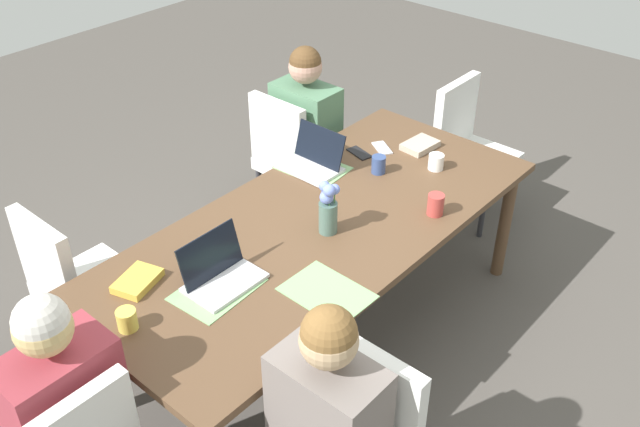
{
  "coord_description": "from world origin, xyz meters",
  "views": [
    {
      "loc": [
        2.1,
        1.83,
        2.7
      ],
      "look_at": [
        0.0,
        0.0,
        0.8
      ],
      "focal_mm": 39.81,
      "sensor_mm": 36.0,
      "label": 1
    }
  ],
  "objects_px": {
    "chair_head_left_right_near": "(468,144)",
    "chair_near_right_mid": "(75,280)",
    "book_red_cover": "(420,145)",
    "phone_silver": "(382,148)",
    "laptop_near_left_mid": "(313,161)",
    "coffee_mug_near_right": "(436,205)",
    "flower_vase": "(328,206)",
    "book_blue_cover": "(137,281)",
    "coffee_mug_centre_right": "(436,162)",
    "dining_table": "(320,233)",
    "coffee_mug_centre_left": "(379,165)",
    "chair_near_left_mid": "(291,153)",
    "laptop_head_right_left_far": "(221,274)",
    "person_near_left_mid": "(306,148)",
    "phone_black": "(359,153)",
    "coffee_mug_near_left": "(127,320)"
  },
  "relations": [
    {
      "from": "flower_vase",
      "to": "coffee_mug_centre_right",
      "type": "distance_m",
      "value": 0.82
    },
    {
      "from": "person_near_left_mid",
      "to": "laptop_near_left_mid",
      "type": "relative_size",
      "value": 3.73
    },
    {
      "from": "laptop_near_left_mid",
      "to": "coffee_mug_near_right",
      "type": "height_order",
      "value": "laptop_near_left_mid"
    },
    {
      "from": "chair_head_left_right_near",
      "to": "coffee_mug_near_left",
      "type": "distance_m",
      "value": 2.62
    },
    {
      "from": "chair_head_left_right_near",
      "to": "chair_near_right_mid",
      "type": "distance_m",
      "value": 2.54
    },
    {
      "from": "chair_head_left_right_near",
      "to": "coffee_mug_centre_right",
      "type": "height_order",
      "value": "chair_head_left_right_near"
    },
    {
      "from": "chair_head_left_right_near",
      "to": "coffee_mug_centre_left",
      "type": "relative_size",
      "value": 9.43
    },
    {
      "from": "dining_table",
      "to": "coffee_mug_centre_right",
      "type": "height_order",
      "value": "coffee_mug_centre_right"
    },
    {
      "from": "book_blue_cover",
      "to": "phone_silver",
      "type": "xyz_separation_m",
      "value": [
        -1.63,
        0.07,
        -0.01
      ]
    },
    {
      "from": "chair_near_left_mid",
      "to": "flower_vase",
      "type": "bearing_deg",
      "value": 51.56
    },
    {
      "from": "coffee_mug_near_right",
      "to": "book_blue_cover",
      "type": "xyz_separation_m",
      "value": [
        1.28,
        -0.66,
        -0.04
      ]
    },
    {
      "from": "coffee_mug_near_right",
      "to": "laptop_near_left_mid",
      "type": "bearing_deg",
      "value": -85.05
    },
    {
      "from": "laptop_near_left_mid",
      "to": "coffee_mug_near_left",
      "type": "relative_size",
      "value": 3.62
    },
    {
      "from": "chair_head_left_right_near",
      "to": "coffee_mug_centre_right",
      "type": "distance_m",
      "value": 0.85
    },
    {
      "from": "chair_head_left_right_near",
      "to": "book_red_cover",
      "type": "bearing_deg",
      "value": 3.39
    },
    {
      "from": "chair_near_left_mid",
      "to": "laptop_head_right_left_far",
      "type": "distance_m",
      "value": 1.6
    },
    {
      "from": "person_near_left_mid",
      "to": "laptop_head_right_left_far",
      "type": "height_order",
      "value": "person_near_left_mid"
    },
    {
      "from": "coffee_mug_centre_right",
      "to": "book_red_cover",
      "type": "bearing_deg",
      "value": -124.8
    },
    {
      "from": "laptop_near_left_mid",
      "to": "book_blue_cover",
      "type": "bearing_deg",
      "value": 3.83
    },
    {
      "from": "person_near_left_mid",
      "to": "flower_vase",
      "type": "relative_size",
      "value": 4.45
    },
    {
      "from": "chair_near_left_mid",
      "to": "book_blue_cover",
      "type": "height_order",
      "value": "chair_near_left_mid"
    },
    {
      "from": "flower_vase",
      "to": "book_blue_cover",
      "type": "height_order",
      "value": "flower_vase"
    },
    {
      "from": "chair_head_left_right_near",
      "to": "coffee_mug_centre_right",
      "type": "relative_size",
      "value": 10.63
    },
    {
      "from": "chair_near_left_mid",
      "to": "coffee_mug_near_left",
      "type": "height_order",
      "value": "chair_near_left_mid"
    },
    {
      "from": "dining_table",
      "to": "coffee_mug_near_right",
      "type": "xyz_separation_m",
      "value": [
        -0.42,
        0.37,
        0.12
      ]
    },
    {
      "from": "person_near_left_mid",
      "to": "laptop_head_right_left_far",
      "type": "relative_size",
      "value": 3.73
    },
    {
      "from": "person_near_left_mid",
      "to": "coffee_mug_near_left",
      "type": "bearing_deg",
      "value": 21.24
    },
    {
      "from": "coffee_mug_centre_left",
      "to": "chair_near_left_mid",
      "type": "bearing_deg",
      "value": -101.64
    },
    {
      "from": "flower_vase",
      "to": "phone_silver",
      "type": "bearing_deg",
      "value": -160.41
    },
    {
      "from": "chair_near_left_mid",
      "to": "flower_vase",
      "type": "distance_m",
      "value": 1.26
    },
    {
      "from": "dining_table",
      "to": "coffee_mug_centre_right",
      "type": "xyz_separation_m",
      "value": [
        -0.79,
        0.14,
        0.11
      ]
    },
    {
      "from": "chair_head_left_right_near",
      "to": "chair_near_right_mid",
      "type": "height_order",
      "value": "same"
    },
    {
      "from": "book_red_cover",
      "to": "chair_head_left_right_near",
      "type": "bearing_deg",
      "value": -172.11
    },
    {
      "from": "laptop_head_right_left_far",
      "to": "coffee_mug_centre_left",
      "type": "xyz_separation_m",
      "value": [
        -1.17,
        -0.05,
        0.0
      ]
    },
    {
      "from": "book_red_cover",
      "to": "phone_silver",
      "type": "xyz_separation_m",
      "value": [
        0.15,
        -0.16,
        -0.01
      ]
    },
    {
      "from": "dining_table",
      "to": "book_red_cover",
      "type": "xyz_separation_m",
      "value": [
        -0.92,
        -0.05,
        0.08
      ]
    },
    {
      "from": "person_near_left_mid",
      "to": "coffee_mug_centre_right",
      "type": "height_order",
      "value": "person_near_left_mid"
    },
    {
      "from": "chair_head_left_right_near",
      "to": "laptop_near_left_mid",
      "type": "xyz_separation_m",
      "value": [
        1.2,
        -0.27,
        0.29
      ]
    },
    {
      "from": "person_near_left_mid",
      "to": "phone_silver",
      "type": "bearing_deg",
      "value": 88.22
    },
    {
      "from": "coffee_mug_centre_right",
      "to": "book_blue_cover",
      "type": "bearing_deg",
      "value": -14.36
    },
    {
      "from": "coffee_mug_near_right",
      "to": "coffee_mug_centre_right",
      "type": "xyz_separation_m",
      "value": [
        -0.36,
        -0.24,
        -0.01
      ]
    },
    {
      "from": "laptop_head_right_left_far",
      "to": "coffee_mug_near_right",
      "type": "height_order",
      "value": "laptop_head_right_left_far"
    },
    {
      "from": "dining_table",
      "to": "coffee_mug_near_right",
      "type": "bearing_deg",
      "value": 138.35
    },
    {
      "from": "coffee_mug_centre_right",
      "to": "phone_black",
      "type": "relative_size",
      "value": 0.56
    },
    {
      "from": "flower_vase",
      "to": "coffee_mug_near_left",
      "type": "relative_size",
      "value": 3.03
    },
    {
      "from": "chair_head_left_right_near",
      "to": "phone_black",
      "type": "relative_size",
      "value": 6.0
    },
    {
      "from": "coffee_mug_centre_left",
      "to": "dining_table",
      "type": "bearing_deg",
      "value": 7.26
    },
    {
      "from": "coffee_mug_near_right",
      "to": "book_blue_cover",
      "type": "relative_size",
      "value": 0.54
    },
    {
      "from": "chair_head_left_right_near",
      "to": "laptop_head_right_left_far",
      "type": "relative_size",
      "value": 2.81
    },
    {
      "from": "laptop_near_left_mid",
      "to": "chair_head_left_right_near",
      "type": "bearing_deg",
      "value": 167.23
    }
  ]
}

